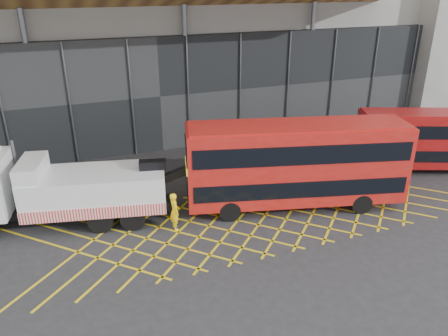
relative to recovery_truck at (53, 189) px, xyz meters
name	(u,v)px	position (x,y,z in m)	size (l,w,h in m)	color
ground_plane	(179,232)	(5.50, -3.06, -1.96)	(120.00, 120.00, 0.00)	#27272A
road_markings	(266,215)	(10.30, -3.06, -1.96)	(26.36, 7.16, 0.01)	yellow
construction_building	(135,14)	(7.43, 15.34, 7.02)	(55.00, 23.97, 18.00)	gray
recovery_truck	(53,189)	(0.00, 0.00, 0.00)	(12.21, 5.08, 4.25)	black
bus_towed	(296,162)	(12.18, -2.68, 0.67)	(11.91, 5.51, 4.74)	#AD140F
bus_second	(435,138)	(22.97, -1.51, 0.22)	(9.76, 5.62, 3.93)	maroon
worker	(175,211)	(5.46, -2.66, -0.98)	(0.72, 0.47, 1.97)	yellow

